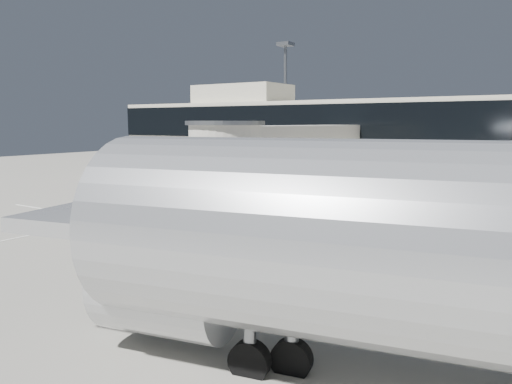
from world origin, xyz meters
TOP-DOWN VIEW (x-y plane):
  - ground at (0.00, 0.00)m, footprint 140.00×140.00m
  - lane_markings at (-0.67, 9.33)m, footprint 40.00×30.00m
  - terminal at (-0.35, 29.94)m, footprint 64.00×12.11m
  - jet_bridge at (-3.97, 12.26)m, footprint 5.70×20.40m
  - baggage_tug at (-0.05, 7.69)m, footprint 2.38×1.95m
  - suitcase_cart at (5.07, 3.00)m, footprint 3.41×2.01m
  - box_cart_near at (2.06, -0.31)m, footprint 4.23×2.28m
  - box_cart_far at (-3.98, 1.29)m, footprint 3.99×1.84m
  - ground_worker at (-2.30, -3.63)m, footprint 0.82×0.72m
  - minivan at (8.44, 13.38)m, footprint 2.42×4.92m
  - belt_loader at (-18.16, 23.82)m, footprint 4.45×3.06m

SIDE VIEW (x-z plane):
  - ground at x=0.00m, z-range 0.00..0.00m
  - lane_markings at x=-0.67m, z-range 0.00..0.02m
  - suitcase_cart at x=5.07m, z-range -0.20..1.11m
  - baggage_tug at x=-0.05m, z-range -0.19..1.23m
  - box_cart_far at x=-3.98m, z-range -0.19..1.35m
  - box_cart_near at x=2.06m, z-range -0.20..1.42m
  - belt_loader at x=-18.16m, z-range -0.24..1.78m
  - ground_worker at x=-2.30m, z-range 0.00..1.89m
  - minivan at x=8.44m, z-range 0.18..1.99m
  - terminal at x=-0.35m, z-range -3.49..11.71m
  - jet_bridge at x=-3.97m, z-range 1.27..7.30m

